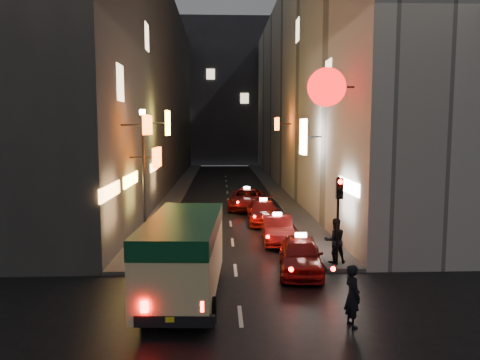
{
  "coord_description": "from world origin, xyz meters",
  "views": [
    {
      "loc": [
        -0.55,
        -9.18,
        5.47
      ],
      "look_at": [
        0.36,
        13.0,
        3.04
      ],
      "focal_mm": 35.0,
      "sensor_mm": 36.0,
      "label": 1
    }
  ],
  "objects": [
    {
      "name": "taxi_near",
      "position": [
        2.48,
        8.14,
        0.8
      ],
      "size": [
        2.65,
        5.23,
        1.77
      ],
      "color": "maroon",
      "rests_on": "ground"
    },
    {
      "name": "building_far",
      "position": [
        0.0,
        66.0,
        11.0
      ],
      "size": [
        30.0,
        10.0,
        22.0
      ],
      "primitive_type": "cube",
      "color": "#343439",
      "rests_on": "ground"
    },
    {
      "name": "traffic_light",
      "position": [
        4.0,
        8.47,
        2.69
      ],
      "size": [
        0.26,
        0.43,
        3.5
      ],
      "color": "black",
      "rests_on": "sidewalk_right"
    },
    {
      "name": "taxi_far",
      "position": [
        1.22,
        22.54,
        0.81
      ],
      "size": [
        2.75,
        5.3,
        1.78
      ],
      "color": "maroon",
      "rests_on": "ground"
    },
    {
      "name": "building_left",
      "position": [
        -8.0,
        33.99,
        9.0
      ],
      "size": [
        7.42,
        52.11,
        18.0
      ],
      "color": "#393633",
      "rests_on": "ground"
    },
    {
      "name": "sidewalk_right",
      "position": [
        4.25,
        34.0,
        0.07
      ],
      "size": [
        1.5,
        52.0,
        0.15
      ],
      "primitive_type": "cube",
      "color": "#4B4845",
      "rests_on": "ground"
    },
    {
      "name": "building_right",
      "position": [
        8.0,
        33.99,
        9.0
      ],
      "size": [
        7.95,
        52.0,
        18.0
      ],
      "color": "#B2AEA3",
      "rests_on": "ground"
    },
    {
      "name": "taxi_third",
      "position": [
        1.92,
        17.74,
        0.76
      ],
      "size": [
        2.0,
        4.77,
        1.68
      ],
      "color": "maroon",
      "rests_on": "ground"
    },
    {
      "name": "lamp_post",
      "position": [
        -4.2,
        13.0,
        3.72
      ],
      "size": [
        0.28,
        0.28,
        6.22
      ],
      "color": "black",
      "rests_on": "sidewalk_left"
    },
    {
      "name": "minibus",
      "position": [
        -1.76,
        5.49,
        1.67
      ],
      "size": [
        2.52,
        6.28,
        2.65
      ],
      "color": "beige",
      "rests_on": "ground"
    },
    {
      "name": "sidewalk_left",
      "position": [
        -4.25,
        34.0,
        0.07
      ],
      "size": [
        1.5,
        52.0,
        0.15
      ],
      "primitive_type": "cube",
      "color": "#4B4845",
      "rests_on": "ground"
    },
    {
      "name": "taxi_second",
      "position": [
        2.16,
        12.94,
        0.76
      ],
      "size": [
        2.1,
        4.81,
        1.68
      ],
      "color": "maroon",
      "rests_on": "ground"
    },
    {
      "name": "pedestrian_crossing",
      "position": [
        3.07,
        3.18,
        1.0
      ],
      "size": [
        0.55,
        0.73,
        1.99
      ],
      "primitive_type": "imported",
      "rotation": [
        0.0,
        0.0,
        1.79
      ],
      "color": "black",
      "rests_on": "ground"
    },
    {
      "name": "pedestrian_sidewalk",
      "position": [
        3.98,
        8.89,
        1.17
      ],
      "size": [
        0.8,
        0.53,
        2.04
      ],
      "primitive_type": "imported",
      "rotation": [
        0.0,
        0.0,
        3.21
      ],
      "color": "black",
      "rests_on": "sidewalk_right"
    }
  ]
}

